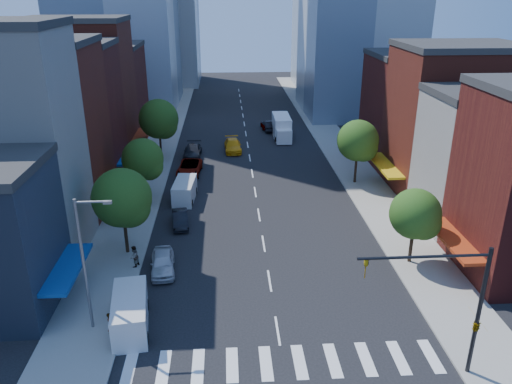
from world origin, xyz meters
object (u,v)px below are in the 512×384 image
at_px(cargo_van_far, 185,191).
at_px(traffic_car_far, 266,124).
at_px(box_truck, 282,128).
at_px(parked_car_third, 189,168).
at_px(cargo_van_near, 130,314).
at_px(pedestrian_far, 134,257).
at_px(traffic_car_oncoming, 269,125).
at_px(pedestrian_near, 111,325).
at_px(parked_car_front, 163,262).
at_px(parked_car_second, 180,219).
at_px(taxi, 233,146).
at_px(parked_car_rear, 193,151).

xyz_separation_m(cargo_van_far, traffic_car_far, (10.91, 28.65, -0.37)).
bearing_deg(traffic_car_far, box_truck, 106.02).
distance_m(parked_car_third, cargo_van_near, 29.47).
relative_size(traffic_car_far, pedestrian_far, 2.25).
distance_m(parked_car_third, traffic_car_oncoming, 22.51).
bearing_deg(pedestrian_near, traffic_car_oncoming, -1.71).
distance_m(parked_car_front, traffic_car_far, 44.41).
xyz_separation_m(parked_car_front, pedestrian_near, (-2.29, -8.09, 0.26)).
bearing_deg(parked_car_second, taxi, 69.70).
distance_m(parked_car_second, cargo_van_near, 15.41).
bearing_deg(parked_car_front, taxi, 73.06).
relative_size(parked_car_front, cargo_van_near, 0.81).
xyz_separation_m(parked_car_second, cargo_van_far, (-0.01, 6.07, 0.39)).
distance_m(taxi, traffic_car_far, 12.89).
distance_m(cargo_van_near, cargo_van_far, 21.43).
bearing_deg(pedestrian_near, box_truck, -4.89).
distance_m(cargo_van_far, pedestrian_far, 13.94).
distance_m(traffic_car_oncoming, pedestrian_near, 51.87).
relative_size(parked_car_second, traffic_car_oncoming, 0.86).
bearing_deg(box_truck, cargo_van_near, -107.62).
xyz_separation_m(parked_car_second, pedestrian_near, (-3.00, -16.24, 0.36)).
relative_size(parked_car_front, traffic_car_far, 1.14).
height_order(cargo_van_near, taxi, cargo_van_near).
distance_m(traffic_car_oncoming, traffic_car_far, 1.11).
relative_size(taxi, traffic_car_far, 1.35).
xyz_separation_m(taxi, traffic_car_oncoming, (5.84, 10.57, -0.00)).
xyz_separation_m(parked_car_front, box_truck, (13.47, 37.53, 0.73)).
height_order(taxi, pedestrian_far, pedestrian_far).
height_order(parked_car_rear, pedestrian_far, pedestrian_far).
height_order(parked_car_second, parked_car_third, parked_car_third).
bearing_deg(cargo_van_far, traffic_car_oncoming, 72.25).
bearing_deg(parked_car_rear, pedestrian_near, -92.81).
xyz_separation_m(taxi, pedestrian_near, (-8.34, -39.32, 0.25)).
xyz_separation_m(parked_car_second, taxi, (5.34, 23.09, 0.12)).
bearing_deg(parked_car_front, parked_car_rear, 82.62).
bearing_deg(traffic_car_far, parked_car_front, 71.68).
bearing_deg(taxi, parked_car_third, -123.22).
bearing_deg(parked_car_front, pedestrian_far, 159.30).
bearing_deg(traffic_car_oncoming, taxi, 54.37).
relative_size(parked_car_third, traffic_car_far, 1.43).
distance_m(parked_car_rear, pedestrian_near, 37.07).
relative_size(parked_car_third, cargo_van_far, 1.11).
relative_size(parked_car_front, parked_car_third, 0.79).
distance_m(parked_car_front, parked_car_third, 22.28).
bearing_deg(pedestrian_far, parked_car_front, 102.19).
xyz_separation_m(parked_car_front, pedestrian_far, (-2.29, 0.60, 0.26)).
bearing_deg(pedestrian_far, pedestrian_near, 26.92).
height_order(traffic_car_oncoming, pedestrian_far, pedestrian_far).
distance_m(parked_car_third, taxi, 10.43).
relative_size(cargo_van_near, taxi, 1.03).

